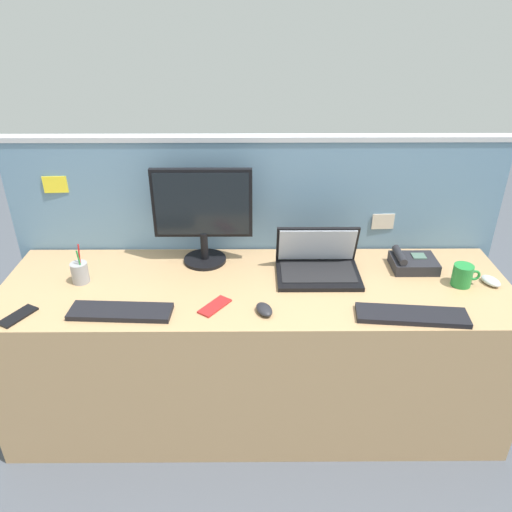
% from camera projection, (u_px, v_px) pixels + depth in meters
% --- Properties ---
extents(ground_plane, '(10.00, 10.00, 0.00)m').
position_uv_depth(ground_plane, '(256.00, 406.00, 2.60)').
color(ground_plane, '#4C515B').
extents(desk, '(2.30, 0.69, 0.74)m').
position_uv_depth(desk, '(256.00, 350.00, 2.43)').
color(desk, tan).
rests_on(desk, ground_plane).
extents(cubicle_divider, '(2.42, 0.08, 1.32)m').
position_uv_depth(cubicle_divider, '(256.00, 260.00, 2.63)').
color(cubicle_divider, '#6084A3').
rests_on(cubicle_divider, ground_plane).
extents(desktop_monitor, '(0.46, 0.20, 0.47)m').
position_uv_depth(desktop_monitor, '(203.00, 211.00, 2.32)').
color(desktop_monitor, black).
rests_on(desktop_monitor, desk).
extents(laptop, '(0.38, 0.27, 0.22)m').
position_uv_depth(laptop, '(318.00, 263.00, 2.32)').
color(laptop, black).
rests_on(laptop, desk).
extents(desk_phone, '(0.21, 0.17, 0.09)m').
position_uv_depth(desk_phone, '(412.00, 263.00, 2.37)').
color(desk_phone, '#232328').
rests_on(desk_phone, desk).
extents(keyboard_main, '(0.42, 0.14, 0.02)m').
position_uv_depth(keyboard_main, '(121.00, 312.00, 2.04)').
color(keyboard_main, black).
rests_on(keyboard_main, desk).
extents(keyboard_spare, '(0.45, 0.16, 0.02)m').
position_uv_depth(keyboard_spare, '(412.00, 315.00, 2.02)').
color(keyboard_spare, black).
rests_on(keyboard_spare, desk).
extents(computer_mouse_right_hand, '(0.09, 0.12, 0.03)m').
position_uv_depth(computer_mouse_right_hand, '(491.00, 281.00, 2.24)').
color(computer_mouse_right_hand, silver).
rests_on(computer_mouse_right_hand, desk).
extents(computer_mouse_left_hand, '(0.09, 0.11, 0.03)m').
position_uv_depth(computer_mouse_left_hand, '(264.00, 309.00, 2.05)').
color(computer_mouse_left_hand, '#232328').
rests_on(computer_mouse_left_hand, desk).
extents(pen_cup, '(0.08, 0.08, 0.19)m').
position_uv_depth(pen_cup, '(80.00, 272.00, 2.25)').
color(pen_cup, '#99999E').
rests_on(pen_cup, desk).
extents(cell_phone_black_slab, '(0.13, 0.17, 0.01)m').
position_uv_depth(cell_phone_black_slab, '(18.00, 316.00, 2.03)').
color(cell_phone_black_slab, black).
rests_on(cell_phone_black_slab, desk).
extents(cell_phone_red_case, '(0.14, 0.16, 0.01)m').
position_uv_depth(cell_phone_red_case, '(215.00, 306.00, 2.09)').
color(cell_phone_red_case, '#B22323').
rests_on(cell_phone_red_case, desk).
extents(coffee_mug, '(0.13, 0.09, 0.10)m').
position_uv_depth(coffee_mug, '(463.00, 275.00, 2.23)').
color(coffee_mug, '#238438').
rests_on(coffee_mug, desk).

